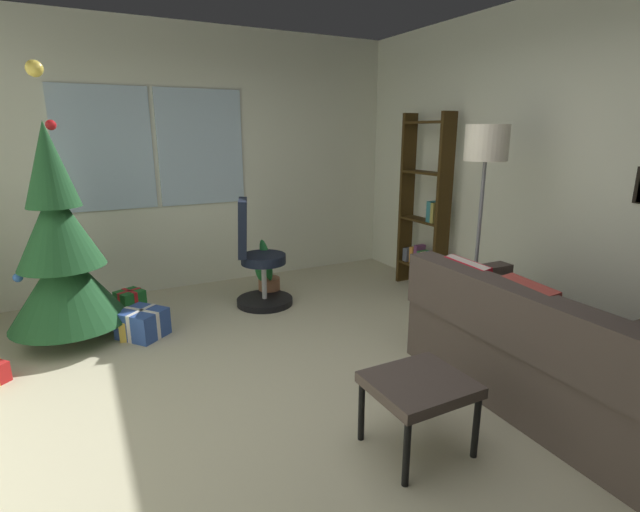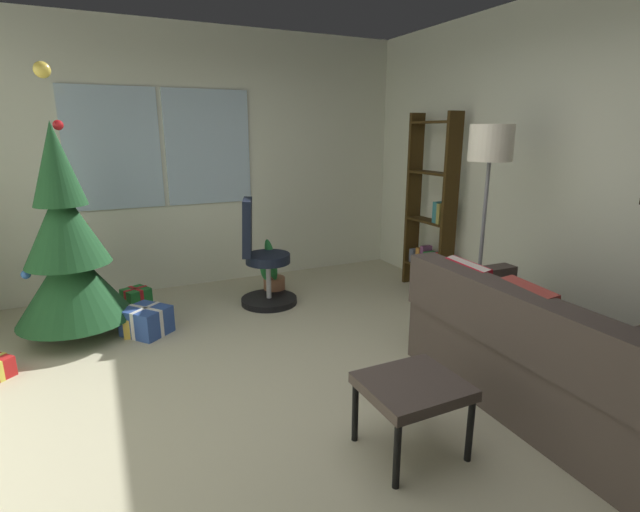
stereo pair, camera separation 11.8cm
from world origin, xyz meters
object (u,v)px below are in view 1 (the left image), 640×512
at_px(gift_box_gold, 140,326).
at_px(bookshelf, 425,214).
at_px(holiday_tree, 62,254).
at_px(office_chair, 258,265).
at_px(footstool, 419,389).
at_px(gift_box_green, 130,301).
at_px(couch, 583,360).
at_px(gift_box_blue, 142,323).
at_px(floor_lamp, 485,160).
at_px(potted_plant, 267,275).

relative_size(gift_box_gold, bookshelf, 0.19).
relative_size(holiday_tree, office_chair, 2.05).
bearing_deg(office_chair, footstool, -90.31).
bearing_deg(gift_box_green, footstool, -68.11).
distance_m(couch, bookshelf, 2.41).
distance_m(couch, gift_box_green, 3.82).
distance_m(footstool, office_chair, 2.50).
bearing_deg(gift_box_blue, footstool, -63.23).
bearing_deg(gift_box_blue, bookshelf, -1.63).
relative_size(gift_box_green, floor_lamp, 0.17).
distance_m(footstool, gift_box_gold, 2.56).
xyz_separation_m(holiday_tree, office_chair, (1.67, 0.07, -0.32)).
bearing_deg(holiday_tree, bookshelf, -4.64).
height_order(office_chair, floor_lamp, floor_lamp).
relative_size(footstool, potted_plant, 0.82).
height_order(gift_box_gold, floor_lamp, floor_lamp).
relative_size(footstool, gift_box_blue, 1.12).
height_order(bookshelf, potted_plant, bookshelf).
relative_size(footstool, floor_lamp, 0.30).
distance_m(holiday_tree, gift_box_green, 0.92).
height_order(couch, office_chair, office_chair).
relative_size(floor_lamp, potted_plant, 2.76).
bearing_deg(bookshelf, footstool, -129.89).
relative_size(couch, bookshelf, 1.04).
distance_m(floor_lamp, potted_plant, 2.42).
height_order(holiday_tree, gift_box_blue, holiday_tree).
relative_size(gift_box_gold, potted_plant, 0.57).
distance_m(gift_box_blue, office_chair, 1.21).
xyz_separation_m(gift_box_green, potted_plant, (1.33, -0.18, 0.12)).
height_order(couch, bookshelf, bookshelf).
xyz_separation_m(holiday_tree, potted_plant, (1.83, 0.27, -0.51)).
bearing_deg(office_chair, holiday_tree, -177.63).
relative_size(holiday_tree, bookshelf, 1.16).
xyz_separation_m(gift_box_blue, bookshelf, (2.92, -0.08, 0.71)).
relative_size(holiday_tree, floor_lamp, 1.26).
height_order(footstool, office_chair, office_chair).
relative_size(couch, footstool, 3.80).
xyz_separation_m(holiday_tree, bookshelf, (3.45, -0.28, 0.09)).
xyz_separation_m(footstool, gift_box_blue, (-1.12, 2.23, -0.25)).
distance_m(gift_box_gold, gift_box_blue, 0.06).
relative_size(gift_box_gold, gift_box_blue, 0.79).
distance_m(gift_box_green, gift_box_gold, 0.60).
height_order(couch, holiday_tree, holiday_tree).
relative_size(footstool, gift_box_gold, 1.42).
bearing_deg(couch, gift_box_blue, 134.71).
xyz_separation_m(footstool, holiday_tree, (-1.65, 2.43, 0.38)).
bearing_deg(footstool, bookshelf, 50.11).
distance_m(bookshelf, floor_lamp, 1.36).
distance_m(gift_box_green, potted_plant, 1.35).
bearing_deg(floor_lamp, office_chair, 133.19).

